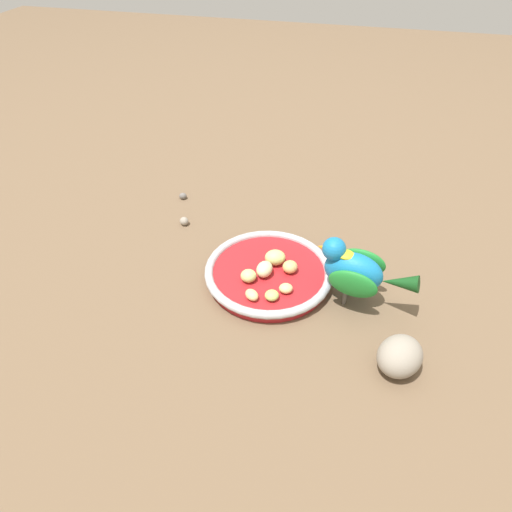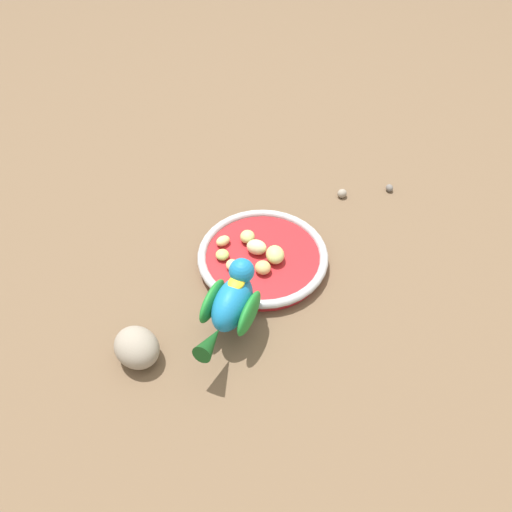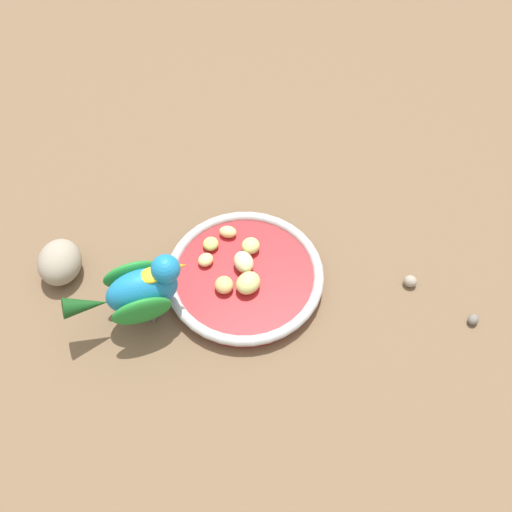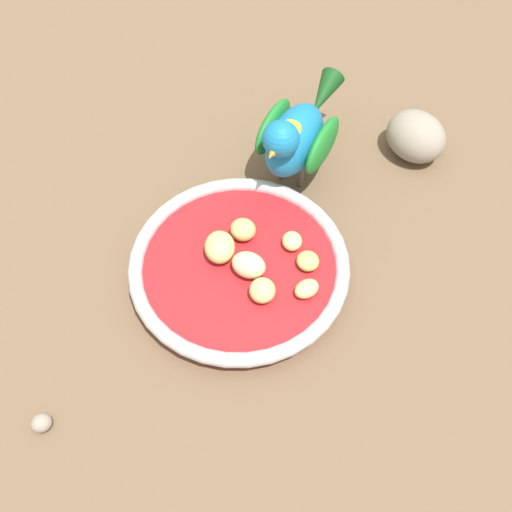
{
  "view_description": "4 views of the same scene",
  "coord_description": "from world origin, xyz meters",
  "px_view_note": "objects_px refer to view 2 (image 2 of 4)",
  "views": [
    {
      "loc": [
        -0.64,
        -0.13,
        0.59
      ],
      "look_at": [
        -0.03,
        0.02,
        0.06
      ],
      "focal_mm": 31.68,
      "sensor_mm": 36.0,
      "label": 1
    },
    {
      "loc": [
        0.1,
        -0.6,
        0.69
      ],
      "look_at": [
        -0.02,
        -0.03,
        0.05
      ],
      "focal_mm": 34.49,
      "sensor_mm": 36.0,
      "label": 2
    },
    {
      "loc": [
        0.43,
        -0.23,
        0.78
      ],
      "look_at": [
        -0.02,
        0.02,
        0.05
      ],
      "focal_mm": 41.92,
      "sensor_mm": 36.0,
      "label": 3
    },
    {
      "loc": [
        -0.15,
        0.36,
        0.61
      ],
      "look_at": [
        -0.04,
        0.0,
        0.05
      ],
      "focal_mm": 45.31,
      "sensor_mm": 36.0,
      "label": 4
    }
  ],
  "objects_px": {
    "feeding_bowl": "(263,257)",
    "apple_piece_4": "(248,237)",
    "apple_piece_6": "(223,241)",
    "pebble_0": "(389,188)",
    "apple_piece_0": "(275,255)",
    "apple_piece_2": "(232,265)",
    "rock_large": "(137,347)",
    "pebble_1": "(342,193)",
    "apple_piece_3": "(257,247)",
    "apple_piece_5": "(222,255)",
    "parrot": "(232,303)",
    "apple_piece_1": "(263,268)"
  },
  "relations": [
    {
      "from": "apple_piece_3",
      "to": "pebble_1",
      "type": "relative_size",
      "value": 1.84
    },
    {
      "from": "apple_piece_6",
      "to": "parrot",
      "type": "bearing_deg",
      "value": -70.34
    },
    {
      "from": "apple_piece_6",
      "to": "pebble_0",
      "type": "xyz_separation_m",
      "value": [
        0.3,
        0.25,
        -0.02
      ]
    },
    {
      "from": "parrot",
      "to": "pebble_1",
      "type": "bearing_deg",
      "value": -11.08
    },
    {
      "from": "apple_piece_4",
      "to": "apple_piece_5",
      "type": "distance_m",
      "value": 0.06
    },
    {
      "from": "apple_piece_0",
      "to": "pebble_0",
      "type": "bearing_deg",
      "value": 53.13
    },
    {
      "from": "apple_piece_2",
      "to": "apple_piece_6",
      "type": "xyz_separation_m",
      "value": [
        -0.03,
        0.05,
        0.0
      ]
    },
    {
      "from": "apple_piece_3",
      "to": "feeding_bowl",
      "type": "bearing_deg",
      "value": -17.88
    },
    {
      "from": "rock_large",
      "to": "apple_piece_3",
      "type": "bearing_deg",
      "value": 60.49
    },
    {
      "from": "apple_piece_2",
      "to": "apple_piece_3",
      "type": "distance_m",
      "value": 0.06
    },
    {
      "from": "feeding_bowl",
      "to": "pebble_1",
      "type": "bearing_deg",
      "value": 59.89
    },
    {
      "from": "apple_piece_2",
      "to": "apple_piece_4",
      "type": "xyz_separation_m",
      "value": [
        0.01,
        0.07,
        0.0
      ]
    },
    {
      "from": "pebble_0",
      "to": "apple_piece_2",
      "type": "bearing_deg",
      "value": -131.95
    },
    {
      "from": "parrot",
      "to": "apple_piece_0",
      "type": "bearing_deg",
      "value": -5.83
    },
    {
      "from": "pebble_1",
      "to": "apple_piece_0",
      "type": "bearing_deg",
      "value": -114.41
    },
    {
      "from": "apple_piece_6",
      "to": "pebble_0",
      "type": "bearing_deg",
      "value": 39.33
    },
    {
      "from": "apple_piece_6",
      "to": "rock_large",
      "type": "relative_size",
      "value": 0.36
    },
    {
      "from": "apple_piece_0",
      "to": "parrot",
      "type": "bearing_deg",
      "value": -105.89
    },
    {
      "from": "rock_large",
      "to": "apple_piece_5",
      "type": "bearing_deg",
      "value": 69.74
    },
    {
      "from": "apple_piece_0",
      "to": "pebble_0",
      "type": "relative_size",
      "value": 2.24
    },
    {
      "from": "apple_piece_3",
      "to": "apple_piece_6",
      "type": "distance_m",
      "value": 0.07
    },
    {
      "from": "pebble_0",
      "to": "pebble_1",
      "type": "bearing_deg",
      "value": -157.25
    },
    {
      "from": "rock_large",
      "to": "apple_piece_4",
      "type": "bearing_deg",
      "value": 66.73
    },
    {
      "from": "apple_piece_3",
      "to": "apple_piece_6",
      "type": "relative_size",
      "value": 1.36
    },
    {
      "from": "apple_piece_4",
      "to": "apple_piece_6",
      "type": "xyz_separation_m",
      "value": [
        -0.04,
        -0.02,
        -0.0
      ]
    },
    {
      "from": "apple_piece_0",
      "to": "rock_large",
      "type": "bearing_deg",
      "value": -127.01
    },
    {
      "from": "feeding_bowl",
      "to": "apple_piece_6",
      "type": "height_order",
      "value": "apple_piece_6"
    },
    {
      "from": "parrot",
      "to": "rock_large",
      "type": "bearing_deg",
      "value": 132.14
    },
    {
      "from": "apple_piece_0",
      "to": "apple_piece_6",
      "type": "relative_size",
      "value": 1.43
    },
    {
      "from": "pebble_0",
      "to": "apple_piece_1",
      "type": "bearing_deg",
      "value": -125.88
    },
    {
      "from": "apple_piece_4",
      "to": "apple_piece_1",
      "type": "bearing_deg",
      "value": -57.61
    },
    {
      "from": "apple_piece_0",
      "to": "apple_piece_1",
      "type": "height_order",
      "value": "apple_piece_0"
    },
    {
      "from": "feeding_bowl",
      "to": "apple_piece_4",
      "type": "distance_m",
      "value": 0.05
    },
    {
      "from": "apple_piece_1",
      "to": "apple_piece_2",
      "type": "relative_size",
      "value": 1.18
    },
    {
      "from": "apple_piece_3",
      "to": "apple_piece_1",
      "type": "bearing_deg",
      "value": -64.8
    },
    {
      "from": "parrot",
      "to": "rock_large",
      "type": "relative_size",
      "value": 2.32
    },
    {
      "from": "apple_piece_3",
      "to": "pebble_0",
      "type": "bearing_deg",
      "value": 47.1
    },
    {
      "from": "apple_piece_2",
      "to": "pebble_1",
      "type": "relative_size",
      "value": 1.21
    },
    {
      "from": "feeding_bowl",
      "to": "apple_piece_5",
      "type": "distance_m",
      "value": 0.08
    },
    {
      "from": "apple_piece_5",
      "to": "apple_piece_6",
      "type": "height_order",
      "value": "same"
    },
    {
      "from": "apple_piece_5",
      "to": "rock_large",
      "type": "height_order",
      "value": "rock_large"
    },
    {
      "from": "apple_piece_0",
      "to": "rock_large",
      "type": "height_order",
      "value": "rock_large"
    },
    {
      "from": "apple_piece_4",
      "to": "apple_piece_6",
      "type": "distance_m",
      "value": 0.05
    },
    {
      "from": "pebble_0",
      "to": "apple_piece_4",
      "type": "bearing_deg",
      "value": -138.38
    },
    {
      "from": "rock_large",
      "to": "pebble_1",
      "type": "distance_m",
      "value": 0.54
    },
    {
      "from": "apple_piece_1",
      "to": "feeding_bowl",
      "type": "bearing_deg",
      "value": 101.25
    },
    {
      "from": "apple_piece_4",
      "to": "rock_large",
      "type": "bearing_deg",
      "value": -113.27
    },
    {
      "from": "apple_piece_3",
      "to": "apple_piece_6",
      "type": "height_order",
      "value": "apple_piece_3"
    },
    {
      "from": "apple_piece_6",
      "to": "rock_large",
      "type": "bearing_deg",
      "value": -106.08
    },
    {
      "from": "feeding_bowl",
      "to": "apple_piece_5",
      "type": "relative_size",
      "value": 9.63
    }
  ]
}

